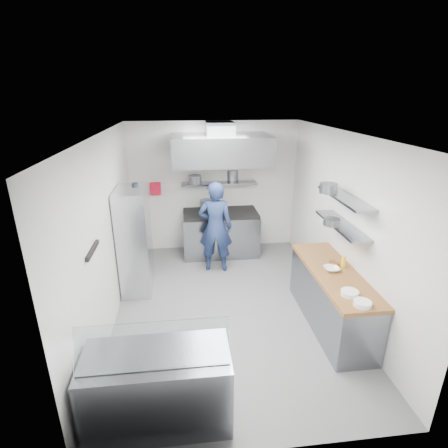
{
  "coord_description": "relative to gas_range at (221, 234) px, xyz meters",
  "views": [
    {
      "loc": [
        -0.64,
        -4.89,
        3.33
      ],
      "look_at": [
        0.0,
        0.6,
        1.25
      ],
      "focal_mm": 28.0,
      "sensor_mm": 36.0,
      "label": 1
    }
  ],
  "objects": [
    {
      "name": "floor",
      "position": [
        -0.1,
        -2.1,
        -0.45
      ],
      "size": [
        5.0,
        5.0,
        0.0
      ],
      "primitive_type": "plane",
      "color": "#5C5C5F",
      "rests_on": "ground"
    },
    {
      "name": "ceiling",
      "position": [
        -0.1,
        -2.1,
        2.35
      ],
      "size": [
        5.0,
        5.0,
        0.0
      ],
      "primitive_type": "plane",
      "rotation": [
        3.14,
        0.0,
        0.0
      ],
      "color": "silver",
      "rests_on": "wall_back"
    },
    {
      "name": "wall_back",
      "position": [
        -0.1,
        0.4,
        0.95
      ],
      "size": [
        3.6,
        2.8,
        0.02
      ],
      "primitive_type": "cube",
      "rotation": [
        1.57,
        0.0,
        0.0
      ],
      "color": "white",
      "rests_on": "floor"
    },
    {
      "name": "wall_front",
      "position": [
        -0.1,
        -4.6,
        0.95
      ],
      "size": [
        3.6,
        2.8,
        0.02
      ],
      "primitive_type": "cube",
      "rotation": [
        -1.57,
        0.0,
        0.0
      ],
      "color": "white",
      "rests_on": "floor"
    },
    {
      "name": "wall_left",
      "position": [
        -1.9,
        -2.1,
        0.95
      ],
      "size": [
        2.8,
        5.0,
        0.02
      ],
      "primitive_type": "cube",
      "rotation": [
        1.57,
        0.0,
        1.57
      ],
      "color": "white",
      "rests_on": "floor"
    },
    {
      "name": "wall_right",
      "position": [
        1.7,
        -2.1,
        0.95
      ],
      "size": [
        2.8,
        5.0,
        0.02
      ],
      "primitive_type": "cube",
      "rotation": [
        1.57,
        0.0,
        -1.57
      ],
      "color": "white",
      "rests_on": "floor"
    },
    {
      "name": "gas_range",
      "position": [
        0.0,
        0.0,
        0.0
      ],
      "size": [
        1.6,
        0.8,
        0.9
      ],
      "primitive_type": "cube",
      "color": "gray",
      "rests_on": "floor"
    },
    {
      "name": "cooktop",
      "position": [
        0.0,
        0.0,
        0.48
      ],
      "size": [
        1.57,
        0.78,
        0.06
      ],
      "primitive_type": "cube",
      "color": "black",
      "rests_on": "gas_range"
    },
    {
      "name": "stock_pot_left",
      "position": [
        -0.28,
        0.25,
        0.61
      ],
      "size": [
        0.27,
        0.27,
        0.2
      ],
      "primitive_type": "cylinder",
      "color": "slate",
      "rests_on": "cooktop"
    },
    {
      "name": "stock_pot_mid",
      "position": [
        -0.12,
        -0.09,
        0.63
      ],
      "size": [
        0.32,
        0.32,
        0.24
      ],
      "primitive_type": "cylinder",
      "color": "slate",
      "rests_on": "cooktop"
    },
    {
      "name": "over_range_shelf",
      "position": [
        0.0,
        0.24,
        1.07
      ],
      "size": [
        1.6,
        0.3,
        0.04
      ],
      "primitive_type": "cube",
      "color": "gray",
      "rests_on": "wall_back"
    },
    {
      "name": "shelf_pot_a",
      "position": [
        -0.51,
        0.17,
        1.18
      ],
      "size": [
        0.27,
        0.27,
        0.18
      ],
      "primitive_type": "cylinder",
      "color": "slate",
      "rests_on": "over_range_shelf"
    },
    {
      "name": "shelf_pot_b",
      "position": [
        0.31,
        0.48,
        1.2
      ],
      "size": [
        0.29,
        0.29,
        0.22
      ],
      "primitive_type": "cylinder",
      "color": "slate",
      "rests_on": "over_range_shelf"
    },
    {
      "name": "extractor_hood",
      "position": [
        0.0,
        -0.18,
        1.85
      ],
      "size": [
        1.9,
        1.15,
        0.55
      ],
      "primitive_type": "cube",
      "color": "gray",
      "rests_on": "wall_back"
    },
    {
      "name": "hood_duct",
      "position": [
        0.0,
        0.05,
        2.23
      ],
      "size": [
        0.55,
        0.55,
        0.24
      ],
      "primitive_type": "cube",
      "color": "slate",
      "rests_on": "extractor_hood"
    },
    {
      "name": "red_firebox",
      "position": [
        -1.35,
        0.34,
        0.97
      ],
      "size": [
        0.22,
        0.1,
        0.26
      ],
      "primitive_type": "cube",
      "color": "red",
      "rests_on": "wall_back"
    },
    {
      "name": "chef",
      "position": [
        -0.18,
        -0.73,
        0.45
      ],
      "size": [
        0.71,
        0.52,
        1.8
      ],
      "primitive_type": "imported",
      "rotation": [
        0.0,
        0.0,
        2.99
      ],
      "color": "navy",
      "rests_on": "floor"
    },
    {
      "name": "wire_rack",
      "position": [
        -1.63,
        -1.27,
        0.48
      ],
      "size": [
        0.5,
        0.9,
        1.85
      ],
      "primitive_type": "cube",
      "color": "silver",
      "rests_on": "floor"
    },
    {
      "name": "rack_bin_a",
      "position": [
        -1.63,
        -1.18,
        0.35
      ],
      "size": [
        0.15,
        0.19,
        0.17
      ],
      "primitive_type": "cube",
      "color": "white",
      "rests_on": "wire_rack"
    },
    {
      "name": "rack_bin_b",
      "position": [
        -1.63,
        -0.72,
        0.85
      ],
      "size": [
        0.14,
        0.18,
        0.16
      ],
      "primitive_type": "cube",
      "color": "yellow",
      "rests_on": "wire_rack"
    },
    {
      "name": "rack_jar",
      "position": [
        -1.58,
        -1.03,
        1.35
      ],
      "size": [
        0.11,
        0.11,
        0.18
      ],
      "primitive_type": "cylinder",
      "color": "black",
      "rests_on": "wire_rack"
    },
    {
      "name": "knife_strip",
      "position": [
        -1.88,
        -3.0,
        1.1
      ],
      "size": [
        0.04,
        0.55,
        0.05
      ],
      "primitive_type": "cube",
      "color": "black",
      "rests_on": "wall_left"
    },
    {
      "name": "prep_counter_base",
      "position": [
        1.38,
        -2.7,
        -0.03
      ],
      "size": [
        0.62,
        2.0,
        0.84
      ],
      "primitive_type": "cube",
      "color": "gray",
      "rests_on": "floor"
    },
    {
      "name": "prep_counter_top",
      "position": [
        1.38,
        -2.7,
        0.42
      ],
      "size": [
        0.65,
        2.04,
        0.06
      ],
      "primitive_type": "cube",
      "color": "#985B2F",
      "rests_on": "prep_counter_base"
    },
    {
      "name": "plate_stack_a",
      "position": [
        1.35,
        -3.58,
        0.48
      ],
      "size": [
        0.22,
        0.22,
        0.06
      ],
      "primitive_type": "cylinder",
      "color": "white",
      "rests_on": "prep_counter_top"
    },
    {
      "name": "plate_stack_b",
      "position": [
        1.31,
        -3.34,
        0.48
      ],
      "size": [
        0.23,
        0.23,
        0.06
      ],
      "primitive_type": "cylinder",
      "color": "white",
      "rests_on": "prep_counter_top"
    },
    {
      "name": "copper_pan",
      "position": [
        1.43,
        -2.53,
        0.48
      ],
      "size": [
        0.14,
        0.14,
        0.06
      ],
      "primitive_type": "cylinder",
      "color": "#C37037",
      "rests_on": "prep_counter_top"
    },
    {
      "name": "squeeze_bottle",
      "position": [
        1.55,
        -2.6,
        0.54
      ],
      "size": [
        0.06,
        0.06,
        0.18
      ],
      "primitive_type": "cylinder",
      "color": "yellow",
      "rests_on": "prep_counter_top"
    },
    {
      "name": "mixing_bowl",
      "position": [
        1.34,
        -2.67,
        0.48
      ],
      "size": [
        0.23,
        0.23,
        0.05
      ],
      "primitive_type": "imported",
      "rotation": [
        0.0,
        0.0,
        -0.03
      ],
      "color": "white",
      "rests_on": "prep_counter_top"
    },
    {
      "name": "wall_shelf_lower",
      "position": [
        1.54,
        -2.4,
        1.05
      ],
      "size": [
        0.3,
        1.3,
        0.04
      ],
      "primitive_type": "cube",
      "color": "gray",
      "rests_on": "wall_right"
    },
    {
      "name": "wall_shelf_upper",
      "position": [
        1.54,
        -2.4,
        1.47
      ],
      "size": [
        0.3,
        1.3,
        0.04
      ],
      "primitive_type": "cube",
      "color": "gray",
      "rests_on": "wall_right"
    },
    {
      "name": "shelf_pot_c",
      "position": [
        1.37,
        -2.44,
        1.12
      ],
      "size": [
        0.23,
        0.23,
        0.1
      ],
      "primitive_type": "cylinder",
      "color": "slate",
      "rests_on": "wall_shelf_lower"
    },
    {
      "name": "shelf_pot_d",
      "position": [
        1.38,
        -2.19,
        1.56
      ],
      "size": [
        0.27,
        0.27,
        0.14
      ],
      "primitive_type": "cylinder",
      "color": "slate",
      "rests_on": "wall_shelf_upper"
    },
    {
      "name": "display_case",
      "position": [
        -1.1,
        -4.1,
        -0.03
      ],
      "size": [
        1.5,
        0.7,
        0.85
      ],
      "primitive_type": "cube",
      "color": "gray",
      "rests_on": "floor"
    },
    {
      "name": "display_glass",
      "position": [
        -1.1,
        -4.22,
        0.62
      ],
      "size": [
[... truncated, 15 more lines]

